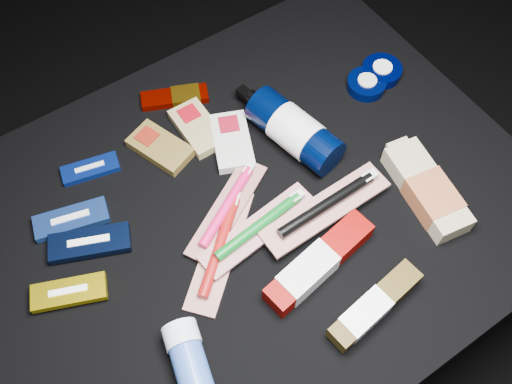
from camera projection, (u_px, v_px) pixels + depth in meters
ground at (253, 287)px, 1.35m from camera, size 3.00×3.00×0.00m
cloth_table at (253, 252)px, 1.17m from camera, size 0.98×0.78×0.40m
luna_bar_0 at (90, 169)px, 1.03m from camera, size 0.11×0.06×0.01m
luna_bar_1 at (71, 219)px, 0.98m from camera, size 0.13×0.08×0.02m
luna_bar_2 at (90, 243)px, 0.95m from camera, size 0.14×0.10×0.02m
luna_bar_3 at (69, 292)px, 0.91m from camera, size 0.13×0.09×0.02m
clif_bar_0 at (158, 146)px, 1.05m from camera, size 0.10×0.13×0.02m
clif_bar_1 at (231, 139)px, 1.06m from camera, size 0.11×0.14×0.02m
clif_bar_2 at (196, 126)px, 1.08m from camera, size 0.07×0.12×0.02m
power_bar at (179, 97)px, 1.11m from camera, size 0.14×0.09×0.02m
lotion_bottle at (294, 130)px, 1.04m from camera, size 0.11×0.24×0.08m
cream_tin_upper at (382, 71)px, 1.14m from camera, size 0.08×0.08×0.02m
cream_tin_lower at (366, 84)px, 1.13m from camera, size 0.08×0.08×0.02m
bodywash_bottle at (427, 191)px, 0.99m from camera, size 0.10×0.21×0.04m
deodorant_stick at (190, 365)px, 0.84m from camera, size 0.08×0.14×0.06m
toothbrush_pack_0 at (220, 246)px, 0.95m from camera, size 0.21×0.19×0.03m
toothbrush_pack_1 at (228, 207)px, 0.98m from camera, size 0.21×0.15×0.02m
toothbrush_pack_2 at (260, 227)px, 0.95m from camera, size 0.23×0.07×0.02m
toothbrush_pack_3 at (327, 206)px, 0.97m from camera, size 0.25×0.06×0.03m
toothpaste_carton_red at (315, 266)px, 0.92m from camera, size 0.22×0.08×0.04m
toothpaste_carton_green at (371, 308)px, 0.88m from camera, size 0.18×0.06×0.03m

